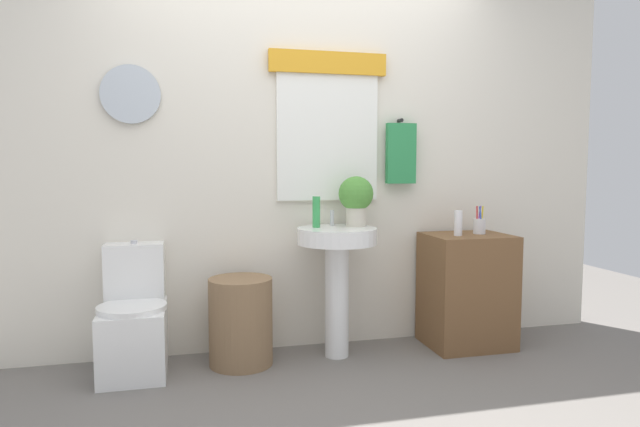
# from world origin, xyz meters

# --- Properties ---
(ground_plane) EXTENTS (8.00, 8.00, 0.00)m
(ground_plane) POSITION_xyz_m (0.00, 0.00, 0.00)
(ground_plane) COLOR slate
(back_wall) EXTENTS (4.40, 0.18, 2.60)m
(back_wall) POSITION_xyz_m (0.00, 1.15, 1.30)
(back_wall) COLOR silver
(back_wall) RESTS_ON ground_plane
(toilet) EXTENTS (0.38, 0.51, 0.75)m
(toilet) POSITION_xyz_m (-1.01, 0.89, 0.28)
(toilet) COLOR white
(toilet) RESTS_ON ground_plane
(laundry_hamper) EXTENTS (0.38, 0.38, 0.52)m
(laundry_hamper) POSITION_xyz_m (-0.40, 0.85, 0.26)
(laundry_hamper) COLOR #846647
(laundry_hamper) RESTS_ON ground_plane
(pedestal_sink) EXTENTS (0.49, 0.49, 0.81)m
(pedestal_sink) POSITION_xyz_m (0.20, 0.85, 0.60)
(pedestal_sink) COLOR white
(pedestal_sink) RESTS_ON ground_plane
(faucet) EXTENTS (0.03, 0.03, 0.10)m
(faucet) POSITION_xyz_m (0.20, 0.97, 0.86)
(faucet) COLOR silver
(faucet) RESTS_ON pedestal_sink
(wooden_cabinet) EXTENTS (0.53, 0.44, 0.74)m
(wooden_cabinet) POSITION_xyz_m (1.09, 0.85, 0.37)
(wooden_cabinet) COLOR brown
(wooden_cabinet) RESTS_ON ground_plane
(soap_bottle) EXTENTS (0.05, 0.05, 0.19)m
(soap_bottle) POSITION_xyz_m (0.08, 0.90, 0.91)
(soap_bottle) COLOR green
(soap_bottle) RESTS_ON pedestal_sink
(potted_plant) EXTENTS (0.22, 0.22, 0.32)m
(potted_plant) POSITION_xyz_m (0.34, 0.91, 1.00)
(potted_plant) COLOR beige
(potted_plant) RESTS_ON pedestal_sink
(lotion_bottle) EXTENTS (0.05, 0.05, 0.16)m
(lotion_bottle) POSITION_xyz_m (1.00, 0.81, 0.83)
(lotion_bottle) COLOR white
(lotion_bottle) RESTS_ON wooden_cabinet
(toothbrush_cup) EXTENTS (0.08, 0.08, 0.19)m
(toothbrush_cup) POSITION_xyz_m (1.19, 0.87, 0.80)
(toothbrush_cup) COLOR silver
(toothbrush_cup) RESTS_ON wooden_cabinet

